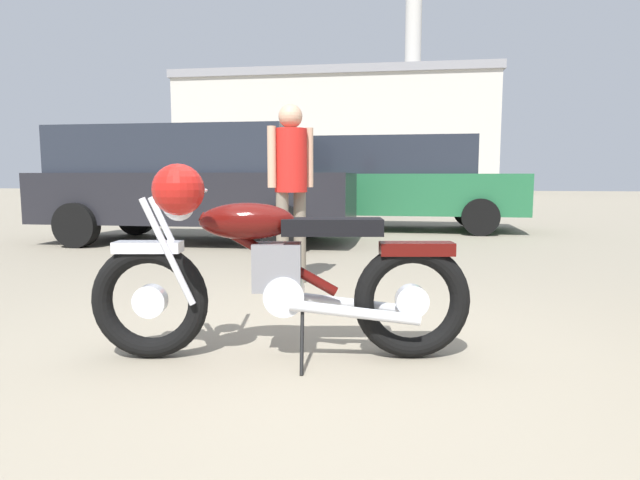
% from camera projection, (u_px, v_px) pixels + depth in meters
% --- Properties ---
extents(ground_plane, '(80.00, 80.00, 0.00)m').
position_uv_depth(ground_plane, '(319.00, 365.00, 2.87)').
color(ground_plane, gray).
extents(vintage_motorcycle, '(2.06, 0.80, 1.07)m').
position_uv_depth(vintage_motorcycle, '(271.00, 271.00, 2.91)').
color(vintage_motorcycle, black).
rests_on(vintage_motorcycle, ground_plane).
extents(bystander, '(0.37, 0.33, 1.66)m').
position_uv_depth(bystander, '(291.00, 175.00, 4.96)').
color(bystander, '#706656').
rests_on(bystander, ground_plane).
extents(silver_sedan_mid, '(4.79, 2.17, 1.74)m').
position_uv_depth(silver_sedan_mid, '(192.00, 181.00, 8.23)').
color(silver_sedan_mid, black).
rests_on(silver_sedan_mid, ground_plane).
extents(white_estate_far, '(4.76, 2.11, 1.74)m').
position_uv_depth(white_estate_far, '(388.00, 180.00, 10.25)').
color(white_estate_far, black).
rests_on(white_estate_far, ground_plane).
extents(dark_sedan_left, '(4.78, 2.15, 1.74)m').
position_uv_depth(dark_sedan_left, '(316.00, 179.00, 15.86)').
color(dark_sedan_left, black).
rests_on(dark_sedan_left, ground_plane).
extents(industrial_building, '(21.07, 12.00, 16.77)m').
position_uv_depth(industrial_building, '(339.00, 136.00, 37.85)').
color(industrial_building, beige).
rests_on(industrial_building, ground_plane).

